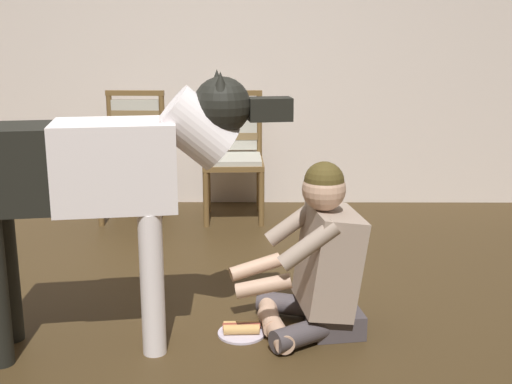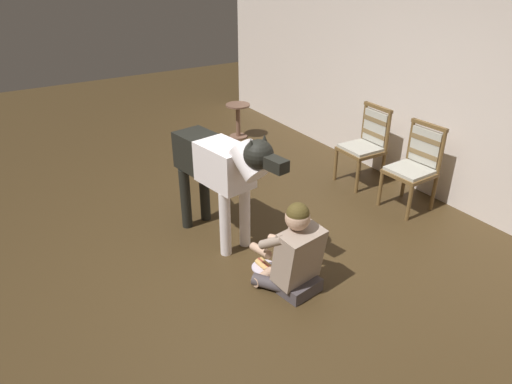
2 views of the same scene
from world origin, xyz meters
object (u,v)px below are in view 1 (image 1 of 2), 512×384
(dining_chair_left_of_pair, at_px, (134,148))
(person_sitting_on_floor, at_px, (318,263))
(dining_chair_right_of_pair, at_px, (233,148))
(hot_dog_on_plate, at_px, (241,330))
(large_dog, at_px, (102,174))

(dining_chair_left_of_pair, height_order, person_sitting_on_floor, dining_chair_left_of_pair)
(dining_chair_right_of_pair, bearing_deg, hot_dog_on_plate, -86.81)
(dining_chair_right_of_pair, height_order, person_sitting_on_floor, dining_chair_right_of_pair)
(dining_chair_left_of_pair, relative_size, dining_chair_right_of_pair, 1.00)
(dining_chair_right_of_pair, height_order, hot_dog_on_plate, dining_chair_right_of_pair)
(dining_chair_left_of_pair, distance_m, large_dog, 2.24)
(large_dog, bearing_deg, person_sitting_on_floor, 9.14)
(hot_dog_on_plate, bearing_deg, large_dog, -170.86)
(dining_chair_left_of_pair, bearing_deg, large_dog, -82.86)
(dining_chair_left_of_pair, bearing_deg, hot_dog_on_plate, -66.96)
(person_sitting_on_floor, xyz_separation_m, hot_dog_on_plate, (-0.38, -0.06, -0.33))
(dining_chair_left_of_pair, xyz_separation_m, person_sitting_on_floor, (1.27, -2.04, -0.19))
(dining_chair_left_of_pair, relative_size, hot_dog_on_plate, 4.19)
(large_dog, bearing_deg, dining_chair_right_of_pair, 77.18)
(dining_chair_right_of_pair, bearing_deg, large_dog, -102.82)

